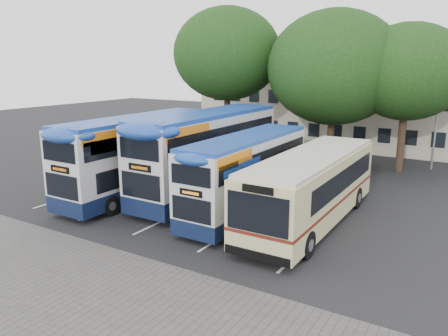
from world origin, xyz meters
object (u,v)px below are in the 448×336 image
tree_mid (334,68)px  bus_dd_mid (209,150)px  lamp_post (439,98)px  tree_left (227,54)px  bus_single (313,184)px  bus_dd_right (247,171)px  tree_right (408,72)px  bus_dd_left (140,152)px

tree_mid → bus_dd_mid: bearing=-108.1°
lamp_post → tree_left: tree_left is taller
bus_single → bus_dd_right: bearing=-171.7°
bus_dd_mid → bus_dd_right: (3.42, -1.76, -0.44)m
tree_mid → bus_dd_right: (-0.14, -12.64, -4.93)m
tree_left → tree_right: bearing=8.4°
tree_mid → bus_dd_right: size_ratio=1.17×
bus_dd_mid → bus_dd_right: size_ratio=1.20×
bus_dd_left → bus_single: bearing=4.1°
tree_right → bus_dd_right: tree_right is taller
tree_mid → bus_dd_left: size_ratio=1.03×
bus_single → tree_left: bearing=135.6°
tree_left → tree_right: size_ratio=1.16×
tree_left → tree_mid: 8.36m
lamp_post → tree_mid: bearing=-158.5°
tree_right → bus_dd_left: tree_right is taller
lamp_post → bus_dd_mid: bearing=-127.1°
tree_right → bus_dd_mid: (-8.33, -11.74, -4.22)m
bus_dd_right → bus_single: (3.23, 0.47, -0.29)m
tree_left → bus_dd_left: (1.31, -11.83, -5.64)m
lamp_post → bus_single: lamp_post is taller
tree_left → lamp_post: bearing=13.9°
tree_right → bus_dd_right: bearing=-110.0°
bus_dd_mid → bus_single: 6.82m
lamp_post → bus_dd_right: 16.98m
tree_mid → bus_dd_right: 13.57m
bus_dd_right → bus_single: size_ratio=0.85×
tree_left → tree_mid: (8.23, 1.07, -1.01)m
tree_mid → bus_dd_left: bearing=-118.2°
tree_mid → tree_right: 4.85m
tree_right → bus_dd_right: (-4.91, -13.50, -4.66)m
tree_mid → bus_dd_left: 15.35m
bus_dd_mid → bus_dd_left: bearing=-149.1°
bus_dd_right → tree_right: bearing=70.0°
lamp_post → bus_dd_left: size_ratio=0.83×
tree_mid → tree_right: (4.77, 0.86, -0.27)m
tree_right → bus_single: (-1.68, -13.03, -4.95)m
tree_right → lamp_post: bearing=42.9°
bus_dd_left → bus_dd_mid: bus_dd_mid is taller
tree_right → bus_dd_right: size_ratio=1.06×
tree_right → tree_mid: bearing=-169.8°
bus_single → tree_mid: bearing=104.3°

